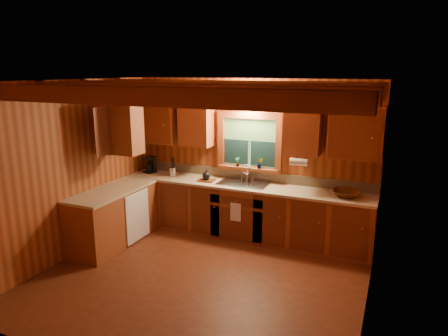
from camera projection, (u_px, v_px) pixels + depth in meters
room at (199, 185)px, 5.14m from camera, size 4.20×4.20×4.20m
ceiling_beams at (198, 90)px, 4.86m from camera, size 4.20×2.54×0.18m
base_cabinets at (208, 213)px, 6.68m from camera, size 4.20×2.22×0.86m
countertop at (209, 187)px, 6.58m from camera, size 4.20×2.24×0.04m
backsplash at (249, 175)px, 6.90m from camera, size 4.20×0.02×0.16m
dishwasher_panel at (138, 216)px, 6.52m from camera, size 0.02×0.60×0.80m
upper_cabinets at (207, 127)px, 6.50m from camera, size 4.19×1.77×0.78m
window at (249, 144)px, 6.75m from camera, size 1.12×0.08×1.00m
window_sill at (248, 168)px, 6.81m from camera, size 1.06×0.14×0.04m
wall_sconce at (247, 106)px, 6.49m from camera, size 0.45×0.21×0.17m
paper_towel_roll at (299, 162)px, 6.13m from camera, size 0.27×0.11×0.11m
dish_towel at (236, 212)px, 6.45m from camera, size 0.18×0.01×0.30m
sink at (243, 187)px, 6.68m from camera, size 0.82×0.48×0.43m
coffee_maker at (151, 164)px, 7.40m from camera, size 0.16×0.21×0.29m
utensil_crock at (173, 171)px, 7.15m from camera, size 0.12×0.12×0.34m
cutting_board at (206, 180)px, 6.83m from camera, size 0.28×0.21×0.02m
teakettle at (206, 176)px, 6.82m from camera, size 0.14×0.14×0.17m
wicker_basket at (347, 193)px, 5.98m from camera, size 0.41×0.41×0.10m
potted_plant_left at (238, 162)px, 6.82m from camera, size 0.10×0.08×0.17m
potted_plant_right at (260, 163)px, 6.68m from camera, size 0.11×0.10×0.18m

